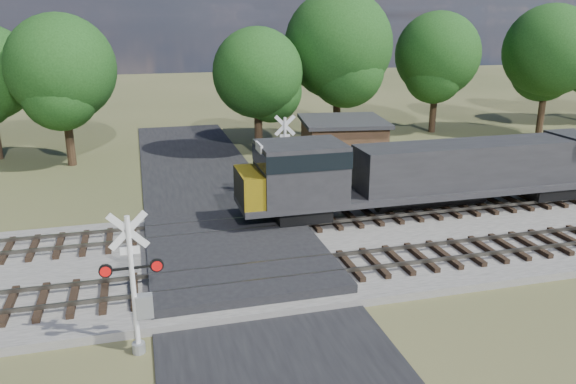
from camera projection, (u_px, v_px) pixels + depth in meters
name	position (u px, v px, depth m)	size (l,w,h in m)	color
ground	(238.00, 265.00, 22.42)	(160.00, 160.00, 0.00)	#3E4726
ballast_bed	(455.00, 233.00, 25.31)	(140.00, 10.00, 0.30)	gray
road	(238.00, 264.00, 22.41)	(7.00, 60.00, 0.08)	black
crossing_panel	(236.00, 253.00, 22.79)	(7.00, 9.00, 0.62)	#262628
track_near	(329.00, 267.00, 21.23)	(140.00, 2.60, 0.33)	black
track_far	(293.00, 222.00, 25.83)	(140.00, 2.60, 0.33)	black
crossing_signal_near	(137.00, 296.00, 16.06)	(1.78, 0.39, 4.43)	silver
crossing_signal_far	(283.00, 163.00, 30.49)	(1.81, 0.42, 4.49)	silver
equipment_shed	(342.00, 146.00, 34.95)	(5.73, 5.73, 3.44)	#44311D
treeline	(289.00, 55.00, 40.89)	(80.33, 10.95, 11.75)	black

